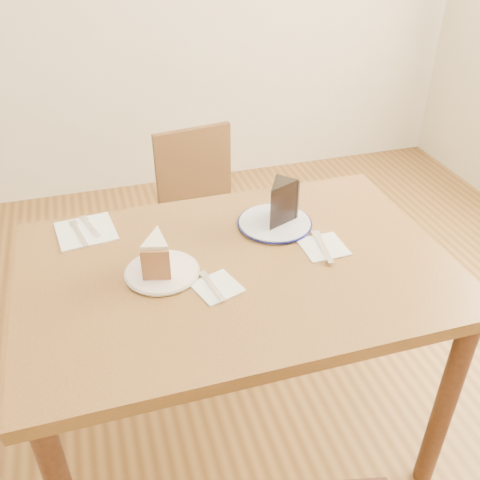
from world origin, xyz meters
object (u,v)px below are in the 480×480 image
carrot_cake (158,253)px  chocolate_cake (278,205)px  chair_far (206,217)px  plate_navy (275,223)px  plate_cream (162,272)px  table (237,291)px

carrot_cake → chocolate_cake: size_ratio=0.82×
chair_far → plate_navy: chair_far is taller
plate_navy → chocolate_cake: 0.07m
plate_cream → carrot_cake: bearing=104.5°
table → plate_cream: size_ratio=6.13×
table → plate_navy: 0.26m
plate_navy → plate_cream: bearing=-158.8°
chocolate_cake → table: bearing=88.3°
table → carrot_cake: bearing=170.4°
table → plate_cream: bearing=175.4°
table → chair_far: (0.09, 0.76, -0.21)m
carrot_cake → chocolate_cake: bearing=31.1°
table → carrot_cake: 0.27m
chair_far → plate_cream: bearing=60.4°
table → chocolate_cake: bearing=40.9°
chair_far → table: bearing=75.4°
carrot_cake → plate_navy: bearing=32.6°
chocolate_cake → plate_navy: bearing=-13.2°
chair_far → chocolate_cake: size_ratio=6.42×
plate_cream → plate_navy: 0.41m
chocolate_cake → carrot_cake: bearing=64.3°
plate_navy → carrot_cake: size_ratio=2.18×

